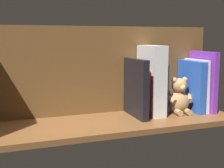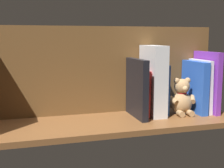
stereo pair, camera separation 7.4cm
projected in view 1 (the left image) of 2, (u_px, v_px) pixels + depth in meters
The scene contains 10 objects.
ground_plane at pixel (112, 123), 121.66cm from camera, with size 103.06×31.87×2.20cm, color brown.
shelf_back_panel at pixel (101, 70), 131.33cm from camera, with size 103.06×1.50×37.67cm, color brown.
book_0 at pixel (202, 81), 137.30cm from camera, with size 2.29×19.21×26.71cm, color purple.
book_1 at pixel (196, 85), 137.51cm from camera, with size 1.66×17.43×23.17cm, color silver.
book_2 at pixel (191, 86), 136.19cm from camera, with size 3.11×18.18×22.58cm, color blue.
teddy_bear at pixel (179, 97), 132.10cm from camera, with size 12.86×10.53×15.88cm.
book_3 at pixel (159, 88), 133.29cm from camera, with size 1.95×13.58×21.47cm, color blue.
dictionary_thick_white at pixel (151, 80), 129.41cm from camera, with size 6.12×17.00×29.59cm, color silver.
book_4 at pixel (140, 92), 129.56cm from camera, with size 2.21×15.06×19.40cm, color red.
book_5 at pixel (136, 88), 125.96cm from camera, with size 2.63×19.79×24.23cm, color black.
Camera 1 is at (40.24, 110.77, 32.93)cm, focal length 48.54 mm.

